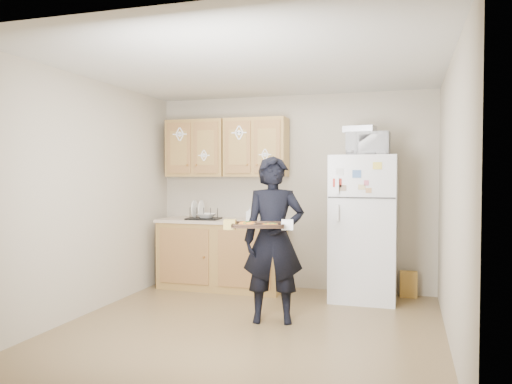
{
  "coord_description": "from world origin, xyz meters",
  "views": [
    {
      "loc": [
        1.44,
        -4.54,
        1.48
      ],
      "look_at": [
        -0.08,
        0.45,
        1.29
      ],
      "focal_mm": 35.0,
      "sensor_mm": 36.0,
      "label": 1
    }
  ],
  "objects_px": {
    "person": "(274,239)",
    "microwave": "(368,144)",
    "refrigerator": "(364,228)",
    "dish_rack": "(204,213)",
    "baking_tray": "(258,226)"
  },
  "relations": [
    {
      "from": "microwave",
      "to": "dish_rack",
      "type": "relative_size",
      "value": 1.17
    },
    {
      "from": "refrigerator",
      "to": "person",
      "type": "bearing_deg",
      "value": -123.5
    },
    {
      "from": "person",
      "to": "microwave",
      "type": "xyz_separation_m",
      "value": [
        0.83,
        1.13,
        1.0
      ]
    },
    {
      "from": "refrigerator",
      "to": "dish_rack",
      "type": "height_order",
      "value": "refrigerator"
    },
    {
      "from": "microwave",
      "to": "refrigerator",
      "type": "bearing_deg",
      "value": 135.4
    },
    {
      "from": "refrigerator",
      "to": "microwave",
      "type": "bearing_deg",
      "value": -45.72
    },
    {
      "from": "person",
      "to": "baking_tray",
      "type": "distance_m",
      "value": 0.34
    },
    {
      "from": "microwave",
      "to": "dish_rack",
      "type": "bearing_deg",
      "value": -179.1
    },
    {
      "from": "refrigerator",
      "to": "microwave",
      "type": "height_order",
      "value": "microwave"
    },
    {
      "from": "refrigerator",
      "to": "dish_rack",
      "type": "distance_m",
      "value": 2.02
    },
    {
      "from": "dish_rack",
      "to": "baking_tray",
      "type": "bearing_deg",
      "value": -50.85
    },
    {
      "from": "refrigerator",
      "to": "person",
      "type": "relative_size",
      "value": 1.03
    },
    {
      "from": "refrigerator",
      "to": "baking_tray",
      "type": "relative_size",
      "value": 3.52
    },
    {
      "from": "person",
      "to": "microwave",
      "type": "relative_size",
      "value": 3.44
    },
    {
      "from": "person",
      "to": "microwave",
      "type": "distance_m",
      "value": 1.73
    }
  ]
}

